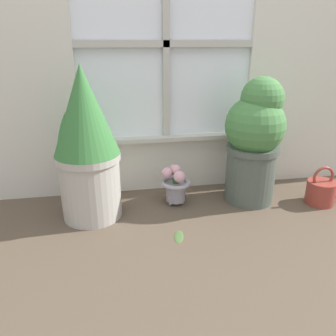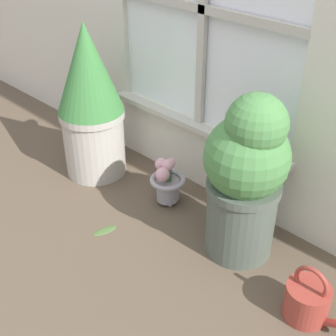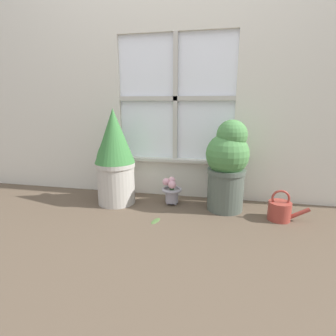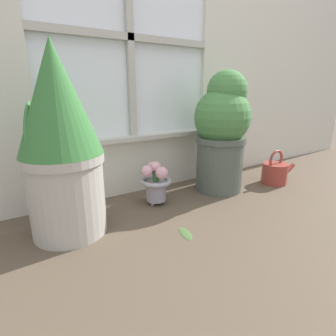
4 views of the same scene
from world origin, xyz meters
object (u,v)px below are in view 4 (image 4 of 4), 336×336
potted_plant_left (61,142)px  flower_vase (156,182)px  potted_plant_right (222,130)px  watering_can (275,172)px

potted_plant_left → flower_vase: size_ratio=3.31×
potted_plant_right → flower_vase: potted_plant_right is taller
potted_plant_right → watering_can: potted_plant_right is taller
potted_plant_left → potted_plant_right: size_ratio=1.11×
watering_can → flower_vase: bearing=170.5°
potted_plant_left → potted_plant_right: potted_plant_left is taller
flower_vase → watering_can: flower_vase is taller
potted_plant_left → flower_vase: 0.53m
potted_plant_right → flower_vase: (-0.43, 0.02, -0.24)m
watering_can → potted_plant_left: bearing=176.4°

